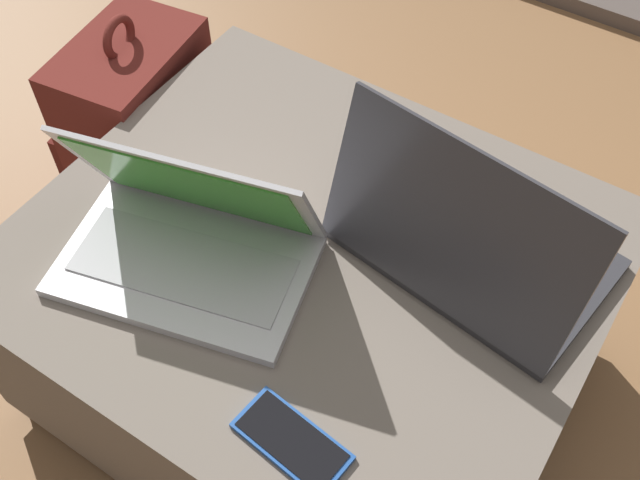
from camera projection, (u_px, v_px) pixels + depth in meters
The scene contains 6 objects.
ground_plane at pixel (313, 376), 1.43m from camera, with size 14.00×14.00×0.00m, color olive.
ottoman at pixel (312, 319), 1.27m from camera, with size 0.84×0.73×0.41m.
laptop_near at pixel (188, 239), 1.06m from camera, with size 0.40×0.30×0.22m.
laptop_far at pixel (467, 241), 1.05m from camera, with size 0.41×0.30×0.25m.
cell_phone at pixel (292, 441), 0.92m from camera, with size 0.15×0.09×0.01m.
backpack at pixel (139, 134), 1.54m from camera, with size 0.28×0.31×0.49m.
Camera 1 is at (0.37, -0.55, 1.29)m, focal length 42.00 mm.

